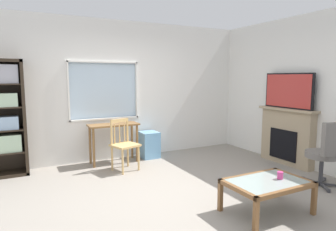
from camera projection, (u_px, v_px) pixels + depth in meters
The scene contains 11 objects.
ground at pixel (168, 195), 4.14m from camera, with size 6.52×5.41×0.02m, color gray.
wall_back_with_window at pixel (118, 90), 5.91m from camera, with size 5.52×0.15×2.73m.
wall_right at pixel (308, 92), 5.26m from camera, with size 0.12×4.61×2.73m, color silver.
desk_under_window at pixel (114, 131), 5.60m from camera, with size 0.94×0.38×0.75m.
wooden_chair at pixel (124, 144), 5.18m from camera, with size 0.52×0.50×0.90m.
plastic_drawer_unit at pixel (149, 145), 6.03m from camera, with size 0.35×0.40×0.53m, color #72ADDB.
fireplace at pixel (287, 136), 5.54m from camera, with size 0.26×1.19×1.06m.
tv at pixel (288, 91), 5.42m from camera, with size 0.06×1.04×0.65m.
office_chair at pixel (327, 151), 4.33m from camera, with size 0.58×0.60×1.00m.
coffee_table at pixel (267, 185), 3.54m from camera, with size 0.97×0.65×0.40m.
sippy_cup at pixel (280, 175), 3.59m from camera, with size 0.07×0.07×0.09m, color #DB3D84.
Camera 1 is at (-1.83, -3.52, 1.63)m, focal length 31.58 mm.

